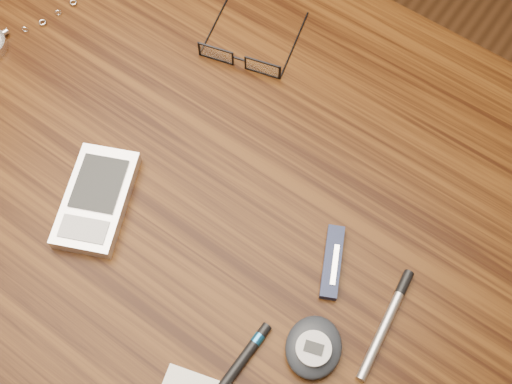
# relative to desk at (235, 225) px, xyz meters

# --- Properties ---
(ground) EXTENTS (3.80, 3.80, 0.00)m
(ground) POSITION_rel_desk_xyz_m (0.00, 0.00, -0.65)
(ground) COLOR #472814
(ground) RESTS_ON ground
(desk) EXTENTS (1.00, 0.70, 0.75)m
(desk) POSITION_rel_desk_xyz_m (0.00, 0.00, 0.00)
(desk) COLOR #361C08
(desk) RESTS_ON ground
(eyeglasses) EXTENTS (0.14, 0.14, 0.02)m
(eyeglasses) POSITION_rel_desk_xyz_m (-0.10, 0.15, 0.11)
(eyeglasses) COLOR black
(eyeglasses) RESTS_ON desk
(pda_phone) EXTENTS (0.11, 0.14, 0.02)m
(pda_phone) POSITION_rel_desk_xyz_m (-0.11, -0.10, 0.11)
(pda_phone) COLOR silver
(pda_phone) RESTS_ON desk
(pedometer) EXTENTS (0.07, 0.08, 0.03)m
(pedometer) POSITION_rel_desk_xyz_m (0.17, -0.10, 0.11)
(pedometer) COLOR black
(pedometer) RESTS_ON desk
(pocket_knife) EXTENTS (0.05, 0.08, 0.01)m
(pocket_knife) POSITION_rel_desk_xyz_m (0.14, -0.01, 0.11)
(pocket_knife) COLOR #111C38
(pocket_knife) RESTS_ON desk
(silver_pen) EXTENTS (0.03, 0.13, 0.01)m
(silver_pen) POSITION_rel_desk_xyz_m (0.22, -0.02, 0.11)
(silver_pen) COLOR #AFAFB4
(silver_pen) RESTS_ON desk
(black_blue_pen) EXTENTS (0.01, 0.08, 0.01)m
(black_blue_pen) POSITION_rel_desk_xyz_m (0.12, -0.14, 0.11)
(black_blue_pen) COLOR black
(black_blue_pen) RESTS_ON desk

